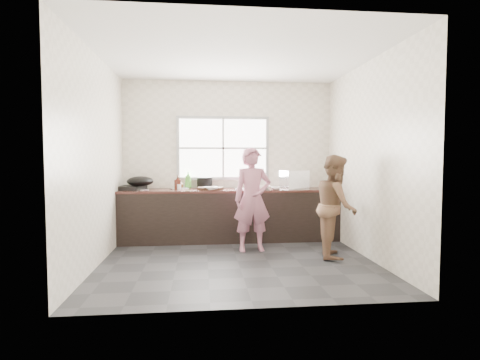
{
  "coord_description": "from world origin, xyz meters",
  "views": [
    {
      "loc": [
        -0.47,
        -4.92,
        1.38
      ],
      "look_at": [
        0.1,
        0.65,
        1.05
      ],
      "focal_mm": 28.0,
      "sensor_mm": 36.0,
      "label": 1
    }
  ],
  "objects": [
    {
      "name": "pot_lid_right",
      "position": [
        -0.89,
        1.44,
        0.87
      ],
      "size": [
        0.33,
        0.33,
        0.01
      ],
      "primitive_type": "cylinder",
      "rotation": [
        0.0,
        0.0,
        0.32
      ],
      "color": "silver",
      "rests_on": "countertop"
    },
    {
      "name": "person_side",
      "position": [
        1.39,
        0.09,
        0.71
      ],
      "size": [
        0.7,
        0.81,
        1.43
      ],
      "primitive_type": "imported",
      "rotation": [
        0.0,
        0.0,
        1.32
      ],
      "color": "brown",
      "rests_on": "floor"
    },
    {
      "name": "cleaver",
      "position": [
        -0.32,
        1.34,
        0.9
      ],
      "size": [
        0.24,
        0.19,
        0.01
      ],
      "primitive_type": "cube",
      "rotation": [
        0.0,
        0.0,
        0.51
      ],
      "color": "silver",
      "rests_on": "cutting_board"
    },
    {
      "name": "countertop",
      "position": [
        0.0,
        1.29,
        0.84
      ],
      "size": [
        3.6,
        0.64,
        0.04
      ],
      "primitive_type": "cube",
      "color": "#361B16",
      "rests_on": "cabinet"
    },
    {
      "name": "window_glazing",
      "position": [
        -0.1,
        1.57,
        1.55
      ],
      "size": [
        1.5,
        0.01,
        1.0
      ],
      "primitive_type": "cube",
      "color": "white",
      "rests_on": "window_frame"
    },
    {
      "name": "bowl_held",
      "position": [
        0.73,
        1.08,
        0.89
      ],
      "size": [
        0.21,
        0.21,
        0.06
      ],
      "primitive_type": "imported",
      "rotation": [
        0.0,
        0.0,
        -0.1
      ],
      "color": "white",
      "rests_on": "countertop"
    },
    {
      "name": "cabinet",
      "position": [
        0.0,
        1.29,
        0.41
      ],
      "size": [
        3.6,
        0.62,
        0.82
      ],
      "primitive_type": "cube",
      "color": "black",
      "rests_on": "floor"
    },
    {
      "name": "wall_right",
      "position": [
        1.8,
        0.0,
        1.35
      ],
      "size": [
        0.01,
        3.2,
        2.7
      ],
      "primitive_type": "cube",
      "color": "beige",
      "rests_on": "ground"
    },
    {
      "name": "burner",
      "position": [
        -1.65,
        1.36,
        0.89
      ],
      "size": [
        0.53,
        0.53,
        0.07
      ],
      "primitive_type": "cube",
      "rotation": [
        0.0,
        0.0,
        -0.25
      ],
      "color": "black",
      "rests_on": "countertop"
    },
    {
      "name": "black_pot",
      "position": [
        -0.42,
        1.52,
        0.95
      ],
      "size": [
        0.32,
        0.32,
        0.19
      ],
      "primitive_type": "cylinder",
      "rotation": [
        0.0,
        0.0,
        0.25
      ],
      "color": "black",
      "rests_on": "countertop"
    },
    {
      "name": "bowl_mince",
      "position": [
        -0.32,
        1.08,
        0.89
      ],
      "size": [
        0.3,
        0.3,
        0.06
      ],
      "primitive_type": "imported",
      "rotation": [
        0.0,
        0.0,
        0.31
      ],
      "color": "white",
      "rests_on": "countertop"
    },
    {
      "name": "dish_rack",
      "position": [
        1.08,
        1.24,
        1.02
      ],
      "size": [
        0.49,
        0.42,
        0.31
      ],
      "primitive_type": "cube",
      "rotation": [
        0.0,
        0.0,
        0.35
      ],
      "color": "white",
      "rests_on": "countertop"
    },
    {
      "name": "window_frame",
      "position": [
        -0.1,
        1.59,
        1.55
      ],
      "size": [
        1.6,
        0.05,
        1.1
      ],
      "primitive_type": "cube",
      "color": "#9EA0A5",
      "rests_on": "wall_back"
    },
    {
      "name": "floor",
      "position": [
        0.0,
        0.0,
        -0.01
      ],
      "size": [
        3.6,
        3.2,
        0.01
      ],
      "primitive_type": "cube",
      "color": "#2B2B2D",
      "rests_on": "ground"
    },
    {
      "name": "wall_back",
      "position": [
        0.0,
        1.6,
        1.35
      ],
      "size": [
        3.6,
        0.01,
        2.7
      ],
      "primitive_type": "cube",
      "color": "silver",
      "rests_on": "ground"
    },
    {
      "name": "bowl_crabs",
      "position": [
        0.54,
        1.08,
        0.89
      ],
      "size": [
        0.23,
        0.23,
        0.06
      ],
      "primitive_type": "imported",
      "rotation": [
        0.0,
        0.0,
        0.37
      ],
      "color": "white",
      "rests_on": "countertop"
    },
    {
      "name": "wall_front",
      "position": [
        0.0,
        -1.6,
        1.35
      ],
      "size": [
        3.6,
        0.01,
        2.7
      ],
      "primitive_type": "cube",
      "color": "silver",
      "rests_on": "ground"
    },
    {
      "name": "glass_jar",
      "position": [
        -0.84,
        1.26,
        0.91
      ],
      "size": [
        0.08,
        0.08,
        0.09
      ],
      "primitive_type": "cylinder",
      "rotation": [
        0.0,
        0.0,
        -0.26
      ],
      "color": "white",
      "rests_on": "countertop"
    },
    {
      "name": "woman",
      "position": [
        0.27,
        0.54,
        0.72
      ],
      "size": [
        0.55,
        0.39,
        1.43
      ],
      "primitive_type": "imported",
      "rotation": [
        0.0,
        0.0,
        0.09
      ],
      "color": "#BB7088",
      "rests_on": "floor"
    },
    {
      "name": "wok",
      "position": [
        -1.47,
        1.3,
        1.0
      ],
      "size": [
        0.52,
        0.52,
        0.16
      ],
      "primitive_type": "ellipsoid",
      "rotation": [
        0.0,
        0.0,
        -0.24
      ],
      "color": "black",
      "rests_on": "burner"
    },
    {
      "name": "plate_food",
      "position": [
        -0.8,
        1.39,
        0.87
      ],
      "size": [
        0.28,
        0.28,
        0.02
      ],
      "primitive_type": "cylinder",
      "rotation": [
        0.0,
        0.0,
        0.31
      ],
      "color": "silver",
      "rests_on": "countertop"
    },
    {
      "name": "pot_lid_left",
      "position": [
        -1.44,
        1.3,
        0.87
      ],
      "size": [
        0.3,
        0.3,
        0.01
      ],
      "primitive_type": "cylinder",
      "rotation": [
        0.0,
        0.0,
        0.39
      ],
      "color": "silver",
      "rests_on": "countertop"
    },
    {
      "name": "faucet",
      "position": [
        0.35,
        1.49,
        1.01
      ],
      "size": [
        0.02,
        0.02,
        0.3
      ],
      "primitive_type": "cylinder",
      "color": "silver",
      "rests_on": "countertop"
    },
    {
      "name": "bottle_brown_short",
      "position": [
        -0.85,
        1.34,
        0.95
      ],
      "size": [
        0.14,
        0.14,
        0.17
      ],
      "primitive_type": "imported",
      "rotation": [
        0.0,
        0.0,
        0.02
      ],
      "color": "#4A2B12",
      "rests_on": "countertop"
    },
    {
      "name": "bottle_brown_tall",
      "position": [
        -0.87,
        1.32,
        0.97
      ],
      "size": [
        0.1,
        0.1,
        0.21
      ],
      "primitive_type": "imported",
      "rotation": [
        0.0,
        0.0,
        0.01
      ],
      "color": "#411810",
      "rests_on": "countertop"
    },
    {
      "name": "sink",
      "position": [
        0.35,
        1.29,
        0.86
      ],
      "size": [
        0.55,
        0.45,
        0.02
      ],
      "primitive_type": "cube",
      "color": "silver",
      "rests_on": "countertop"
    },
    {
      "name": "bottle_green",
      "position": [
        -0.7,
        1.51,
        1.01
      ],
      "size": [
        0.13,
        0.13,
        0.3
      ],
      "primitive_type": "imported",
      "rotation": [
        0.0,
        0.0,
        0.15
      ],
      "color": "green",
      "rests_on": "countertop"
    },
    {
      "name": "cutting_board",
      "position": [
        -0.33,
        1.21,
        0.88
      ],
      "size": [
        0.49,
        0.49,
        0.04
      ],
      "primitive_type": "cylinder",
      "rotation": [
        0.0,
        0.0,
        0.15
      ],
      "color": "black",
      "rests_on": "countertop"
    },
    {
      "name": "wall_left",
      "position": [
        -1.8,
        0.0,
        1.35
      ],
      "size": [
        0.01,
        3.2,
        2.7
      ],
      "primitive_type": "cube",
      "color": "beige",
      "rests_on": "ground"
    },
    {
      "name": "ceiling",
      "position": [
        0.0,
        0.0,
        2.71
      ],
      "size": [
        3.6,
        3.2,
        0.01
      ],
      "primitive_type": "cube",
      "color": "silver",
      "rests_on": "wall_back"
    }
  ]
}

